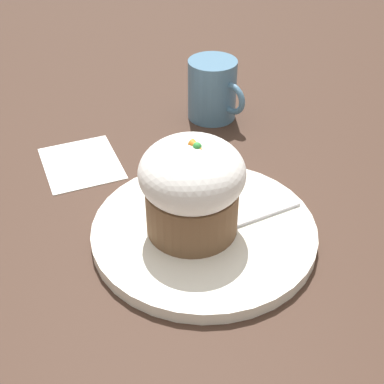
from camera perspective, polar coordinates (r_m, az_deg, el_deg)
name	(u,v)px	position (r m, az deg, el deg)	size (l,w,h in m)	color
ground_plane	(204,236)	(0.57, 1.28, -4.74)	(4.00, 4.00, 0.00)	#3D281E
dessert_plate	(204,231)	(0.56, 1.28, -4.21)	(0.24, 0.24, 0.01)	white
carrot_cake	(192,187)	(0.52, 0.00, 0.57)	(0.11, 0.11, 0.11)	brown
spoon	(227,226)	(0.56, 3.75, -3.63)	(0.06, 0.13, 0.01)	silver
coffee_cup	(213,90)	(0.76, 2.24, 10.84)	(0.09, 0.07, 0.08)	teal
paper_napkin	(81,163)	(0.69, -11.74, 3.05)	(0.13, 0.12, 0.00)	white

